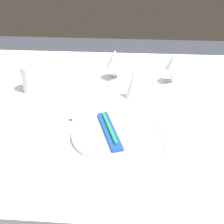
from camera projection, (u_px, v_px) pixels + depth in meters
ground_plane at (106, 222)px, 1.54m from camera, size 6.00×6.00×0.00m
dining_table at (104, 121)px, 1.18m from camera, size 1.80×1.11×0.74m
dinner_plate at (110, 134)px, 0.96m from camera, size 0.25×0.25×0.02m
toothbrush_package at (110, 130)px, 0.95m from camera, size 0.10×0.21×0.02m
fork_outer at (67, 130)px, 0.99m from camera, size 0.03×0.20×0.00m
dinner_knife at (157, 134)px, 0.97m from camera, size 0.02×0.21×0.00m
spoon_soup at (164, 132)px, 0.98m from camera, size 0.03×0.20×0.01m
saucer_left at (34, 72)px, 1.37m from camera, size 0.13×0.13×0.01m
coffee_cup_left at (33, 65)px, 1.35m from camera, size 0.10×0.08×0.06m
wine_glass_centre at (115, 59)px, 1.27m from camera, size 0.08×0.08×0.14m
wine_glass_left at (174, 63)px, 1.24m from camera, size 0.07×0.07×0.14m
drink_tumbler at (30, 80)px, 1.20m from camera, size 0.07×0.07×0.11m
napkin_folded at (134, 82)px, 1.14m from camera, size 0.06×0.06×0.15m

